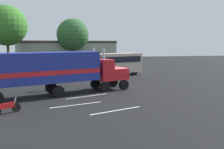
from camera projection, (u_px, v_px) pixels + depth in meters
ground_plane at (117, 88)px, 27.83m from camera, size 120.00×120.00×0.00m
lane_stripe_near at (87, 96)px, 23.71m from camera, size 4.13×1.82×0.01m
lane_stripe_mid at (76, 105)px, 20.45m from camera, size 4.26×1.42×0.01m
lane_stripe_far at (116, 111)px, 18.75m from camera, size 4.18×1.69×0.01m
semi_truck at (55, 69)px, 23.93m from camera, size 14.16×7.15×4.50m
person_bystander at (47, 82)px, 26.28m from camera, size 0.34×0.45×1.63m
parked_bus at (108, 63)px, 37.60m from camera, size 11.25×5.86×3.40m
motorcycle at (7, 107)px, 17.82m from camera, size 1.76×1.32×1.12m
tree_left at (73, 35)px, 47.58m from camera, size 6.08×6.08×9.57m
tree_center at (7, 26)px, 39.89m from camera, size 6.45×6.45×10.98m
building_backdrop at (68, 53)px, 51.36m from camera, size 20.56×12.31×5.41m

